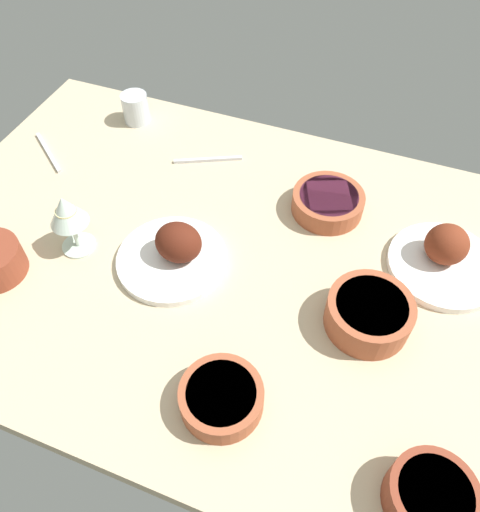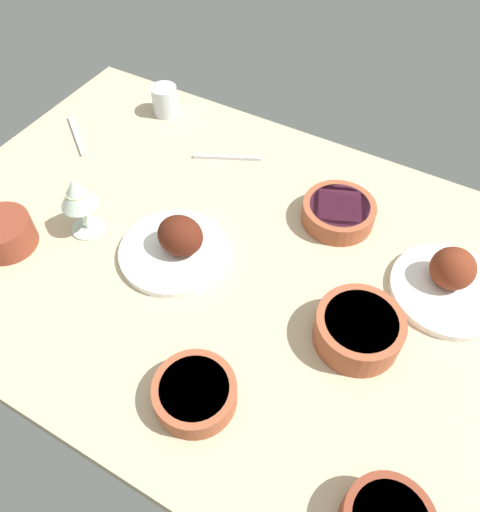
{
  "view_description": "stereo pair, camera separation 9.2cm",
  "coord_description": "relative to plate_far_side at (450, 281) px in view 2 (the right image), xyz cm",
  "views": [
    {
      "loc": [
        22.47,
        -58.48,
        83.85
      ],
      "look_at": [
        0.0,
        0.0,
        6.0
      ],
      "focal_mm": 35.07,
      "sensor_mm": 36.0,
      "label": 1
    },
    {
      "loc": [
        30.8,
        -54.56,
        83.85
      ],
      "look_at": [
        0.0,
        0.0,
        6.0
      ],
      "focal_mm": 35.07,
      "sensor_mm": 36.0,
      "label": 2
    }
  ],
  "objects": [
    {
      "name": "dining_table",
      "position": [
        -38.16,
        -13.84,
        -4.75
      ],
      "size": [
        140.0,
        90.0,
        4.0
      ],
      "primitive_type": "cube",
      "color": "#C6B28E",
      "rests_on": "ground"
    },
    {
      "name": "plate_far_side",
      "position": [
        0.0,
        0.0,
        0.0
      ],
      "size": [
        22.07,
        22.07,
        9.53
      ],
      "color": "white",
      "rests_on": "dining_table"
    },
    {
      "name": "plate_near_viewer",
      "position": [
        -50.45,
        -18.12,
        0.04
      ],
      "size": [
        22.3,
        22.3,
        9.37
      ],
      "color": "white",
      "rests_on": "dining_table"
    },
    {
      "name": "bowl_onions",
      "position": [
        -25.55,
        6.76,
        -0.2
      ],
      "size": [
        15.58,
        15.58,
        4.63
      ],
      "color": "#A35133",
      "rests_on": "dining_table"
    },
    {
      "name": "bowl_pasta",
      "position": [
        -30.28,
        -42.75,
        -0.22
      ],
      "size": [
        13.87,
        13.87,
        4.59
      ],
      "color": "#A35133",
      "rests_on": "dining_table"
    },
    {
      "name": "bowl_soup",
      "position": [
        -11.32,
        -18.93,
        0.69
      ],
      "size": [
        15.59,
        15.59,
        6.37
      ],
      "color": "#A35133",
      "rests_on": "dining_table"
    },
    {
      "name": "bowl_sauce",
      "position": [
        -82.63,
        -33.3,
        0.74
      ],
      "size": [
        12.07,
        12.07,
        6.46
      ],
      "color": "brown",
      "rests_on": "dining_table"
    },
    {
      "name": "wine_glass",
      "position": [
        -70.94,
        -21.88,
        7.18
      ],
      "size": [
        7.6,
        7.6,
        14.0
      ],
      "color": "silver",
      "rests_on": "dining_table"
    },
    {
      "name": "water_tumbler",
      "position": [
        -80.21,
        20.75,
        1.04
      ],
      "size": [
        6.69,
        6.69,
        7.58
      ],
      "primitive_type": "cylinder",
      "color": "silver",
      "rests_on": "dining_table"
    },
    {
      "name": "fork_loose",
      "position": [
        -94.3,
        1.02,
        -2.35
      ],
      "size": [
        13.73,
        10.75,
        0.8
      ],
      "primitive_type": "cube",
      "rotation": [
        0.0,
        0.0,
        5.63
      ],
      "color": "silver",
      "rests_on": "dining_table"
    },
    {
      "name": "spoon_loose",
      "position": [
        -56.59,
        12.53,
        -2.35
      ],
      "size": [
        15.17,
        8.04,
        0.8
      ],
      "primitive_type": "cube",
      "rotation": [
        0.0,
        0.0,
        3.6
      ],
      "color": "silver",
      "rests_on": "dining_table"
    }
  ]
}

